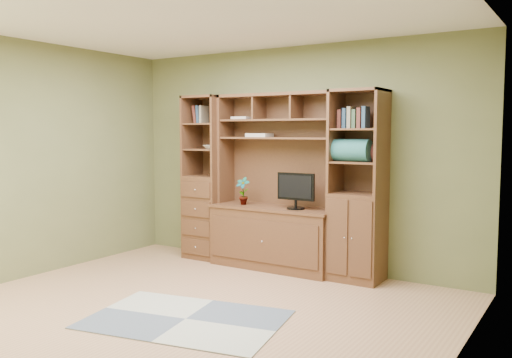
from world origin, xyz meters
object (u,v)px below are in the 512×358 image
Objects in this scene: center_hutch at (273,182)px; left_tower at (207,177)px; monitor at (296,184)px; right_tower at (358,186)px.

left_tower is at bearing 177.71° from center_hutch.
monitor is (0.31, -0.03, -0.01)m from center_hutch.
center_hutch is 1.00m from left_tower.
center_hutch is 0.32m from monitor.
center_hutch is 1.00× the size of left_tower.
center_hutch and right_tower have the same top height.
left_tower is 3.62× the size of monitor.
center_hutch is at bearing 174.45° from monitor.
left_tower is at bearing 177.52° from monitor.
monitor is at bearing -3.26° from left_tower.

